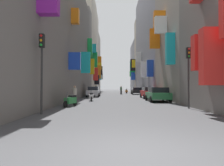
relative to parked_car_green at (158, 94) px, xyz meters
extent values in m
plane|color=#424244|center=(-3.83, 15.01, -0.75)|extent=(140.00, 140.00, 0.00)
cube|color=slate|center=(-11.83, 0.12, 6.77)|extent=(6.00, 30.23, 15.04)
cube|color=green|center=(-8.44, 12.88, 7.35)|extent=(0.78, 0.42, 2.98)
cube|color=orange|center=(-8.43, 0.46, 8.08)|extent=(0.79, 0.63, 1.56)
cube|color=blue|center=(-8.26, -0.68, 3.25)|extent=(1.15, 0.46, 1.69)
cube|color=#19B2BF|center=(-8.22, 6.65, 4.02)|extent=(1.22, 0.52, 2.83)
cube|color=slate|center=(-11.83, 17.10, 7.33)|extent=(6.00, 3.73, 16.16)
cube|color=#19B2BF|center=(-8.28, 17.13, 8.00)|extent=(1.10, 0.57, 1.65)
cube|color=yellow|center=(-8.41, 16.06, 4.44)|extent=(0.84, 0.39, 2.85)
cube|color=green|center=(-8.21, 18.04, 5.98)|extent=(1.23, 0.39, 2.94)
cube|color=blue|center=(-8.52, 18.15, 6.25)|extent=(0.62, 0.41, 2.31)
cube|color=#BCB29E|center=(-11.83, 24.70, 10.21)|extent=(6.00, 11.47, 21.92)
cube|color=black|center=(-8.28, 25.09, 2.29)|extent=(1.09, 0.51, 2.16)
cube|color=red|center=(-8.32, 22.40, 3.42)|extent=(1.02, 0.38, 2.70)
cube|color=orange|center=(-8.14, 26.39, 4.20)|extent=(1.37, 0.52, 3.13)
cube|color=#B2A899|center=(-11.83, 33.45, 9.85)|extent=(6.00, 6.03, 21.20)
cube|color=orange|center=(-8.32, 34.16, 7.73)|extent=(1.02, 0.35, 2.75)
cube|color=black|center=(-8.42, 32.87, 4.90)|extent=(0.81, 0.46, 2.55)
cube|color=yellow|center=(-8.30, 33.63, 6.40)|extent=(1.06, 0.50, 1.85)
cube|color=gray|center=(-11.83, 40.74, 7.94)|extent=(6.00, 8.54, 17.38)
cube|color=#19B2BF|center=(-8.45, 38.03, 3.50)|extent=(0.76, 0.59, 1.53)
cube|color=white|center=(-8.31, 41.45, 4.03)|extent=(1.05, 0.50, 2.12)
cube|color=black|center=(-8.32, 39.43, 5.53)|extent=(1.02, 0.47, 2.79)
cube|color=red|center=(-8.46, 37.10, 6.46)|extent=(0.74, 0.44, 1.75)
cube|color=red|center=(0.76, -7.83, 2.80)|extent=(0.82, 0.60, 2.15)
cube|color=red|center=(0.59, -9.68, 2.29)|extent=(1.16, 0.61, 2.92)
cube|color=gray|center=(4.17, 1.70, 10.03)|extent=(6.00, 9.52, 21.57)
cube|color=#19B2BF|center=(0.78, -1.73, 4.24)|extent=(0.79, 0.54, 2.91)
cube|color=white|center=(0.55, 0.92, 7.30)|extent=(1.23, 0.55, 1.78)
cube|color=orange|center=(0.57, 3.94, 6.60)|extent=(1.21, 0.35, 2.42)
cube|color=orange|center=(0.55, 1.51, 8.11)|extent=(1.24, 0.62, 1.77)
cube|color=gray|center=(4.17, 17.57, 9.78)|extent=(6.00, 22.24, 21.06)
cube|color=white|center=(0.58, 11.98, 3.57)|extent=(1.18, 0.50, 2.64)
cube|color=blue|center=(0.72, 7.81, 3.33)|extent=(0.90, 0.49, 2.36)
cube|color=white|center=(0.62, 19.63, 6.77)|extent=(1.10, 0.43, 2.08)
cube|color=#B2A899|center=(4.17, 30.57, 8.54)|extent=(6.00, 3.75, 18.59)
cube|color=green|center=(0.52, 30.86, 5.89)|extent=(1.31, 0.61, 2.79)
cube|color=yellow|center=(0.73, 30.69, 6.65)|extent=(0.87, 0.57, 2.03)
cube|color=blue|center=(0.67, 30.50, 3.25)|extent=(1.01, 0.55, 1.61)
cube|color=blue|center=(0.68, 31.81, 3.62)|extent=(0.99, 0.48, 2.05)
cube|color=black|center=(0.55, 30.74, 6.34)|extent=(1.24, 0.64, 3.06)
cube|color=gray|center=(4.17, 38.72, 6.48)|extent=(6.00, 12.57, 14.46)
cube|color=yellow|center=(0.87, 34.40, 3.90)|extent=(0.60, 0.52, 1.77)
cube|color=green|center=(0.71, 36.63, 4.41)|extent=(0.92, 0.63, 1.58)
cube|color=#236638|center=(0.00, 0.06, -0.14)|extent=(1.83, 4.03, 0.62)
cube|color=black|center=(0.00, -0.15, 0.42)|extent=(1.61, 2.25, 0.50)
cylinder|color=black|center=(-0.92, 1.38, -0.45)|extent=(0.18, 0.60, 0.60)
cylinder|color=black|center=(0.92, 1.38, -0.45)|extent=(0.18, 0.60, 0.60)
cylinder|color=black|center=(-0.92, -1.27, -0.45)|extent=(0.18, 0.60, 0.60)
cylinder|color=black|center=(0.92, -1.27, -0.45)|extent=(0.18, 0.60, 0.60)
cube|color=#B7B7BC|center=(-7.41, 8.92, -0.13)|extent=(1.67, 4.08, 0.65)
cube|color=black|center=(-7.41, 9.12, 0.47)|extent=(1.47, 2.29, 0.55)
cylinder|color=black|center=(-6.57, 7.57, -0.45)|extent=(0.18, 0.60, 0.60)
cylinder|color=black|center=(-8.24, 7.57, -0.45)|extent=(0.18, 0.60, 0.60)
cylinder|color=black|center=(-6.57, 10.27, -0.45)|extent=(0.18, 0.60, 0.60)
cylinder|color=black|center=(-8.24, 10.27, -0.45)|extent=(0.18, 0.60, 0.60)
cube|color=#B21E1E|center=(0.14, 5.17, -0.12)|extent=(1.78, 4.40, 0.67)
cube|color=black|center=(0.14, 4.95, 0.45)|extent=(1.57, 2.46, 0.47)
cylinder|color=black|center=(-0.75, 6.62, -0.45)|extent=(0.18, 0.60, 0.60)
cylinder|color=black|center=(1.03, 6.62, -0.45)|extent=(0.18, 0.60, 0.60)
cylinder|color=black|center=(-0.75, 3.71, -0.45)|extent=(0.18, 0.60, 0.60)
cylinder|color=black|center=(1.03, 3.71, -0.45)|extent=(0.18, 0.60, 0.60)
cube|color=black|center=(0.00, 17.67, -0.17)|extent=(1.81, 4.08, 0.56)
cube|color=black|center=(0.00, 17.47, 0.33)|extent=(1.60, 2.28, 0.46)
cylinder|color=black|center=(-0.90, 19.02, -0.45)|extent=(0.18, 0.60, 0.60)
cylinder|color=black|center=(0.91, 19.02, -0.45)|extent=(0.18, 0.60, 0.60)
cylinder|color=black|center=(-0.90, 16.33, -0.45)|extent=(0.18, 0.60, 0.60)
cylinder|color=black|center=(0.91, 16.33, -0.45)|extent=(0.18, 0.60, 0.60)
cube|color=#287F3D|center=(-7.71, -4.94, -0.29)|extent=(0.74, 1.27, 0.45)
cube|color=black|center=(-7.65, -4.72, 0.02)|extent=(0.46, 0.62, 0.16)
cylinder|color=#4C4C51|center=(-7.87, -5.51, 0.04)|extent=(0.13, 0.28, 0.68)
cylinder|color=black|center=(-7.91, -5.66, -0.51)|extent=(0.22, 0.49, 0.48)
cylinder|color=black|center=(-7.51, -4.22, -0.51)|extent=(0.22, 0.49, 0.48)
cube|color=silver|center=(-6.81, 0.86, -0.29)|extent=(0.62, 1.26, 0.45)
cube|color=black|center=(-6.77, 0.64, 0.02)|extent=(0.40, 0.60, 0.16)
cylinder|color=#4C4C51|center=(-6.90, 1.46, 0.04)|extent=(0.10, 0.28, 0.68)
cylinder|color=black|center=(-6.92, 1.61, -0.51)|extent=(0.17, 0.49, 0.48)
cylinder|color=black|center=(-6.69, 0.12, -0.51)|extent=(0.17, 0.49, 0.48)
cube|color=orange|center=(-1.60, 23.06, -0.29)|extent=(0.48, 1.17, 0.45)
cube|color=black|center=(-1.60, 23.28, 0.02)|extent=(0.34, 0.57, 0.16)
cylinder|color=#4C4C51|center=(-1.58, 22.48, 0.04)|extent=(0.07, 0.28, 0.68)
cylinder|color=black|center=(-1.57, 22.34, -0.51)|extent=(0.11, 0.48, 0.48)
cylinder|color=black|center=(-1.62, 23.78, -0.51)|extent=(0.11, 0.48, 0.48)
cylinder|color=black|center=(-7.47, 13.67, -0.32)|extent=(0.44, 0.44, 0.87)
cylinder|color=#B2AD9E|center=(-7.47, 13.67, 0.46)|extent=(0.53, 0.53, 0.69)
sphere|color=tan|center=(-7.47, 13.67, 0.92)|extent=(0.23, 0.23, 0.23)
cylinder|color=#262626|center=(-2.98, 17.89, -0.35)|extent=(0.45, 0.45, 0.79)
cylinder|color=#4C724C|center=(-2.98, 17.89, 0.36)|extent=(0.54, 0.54, 0.63)
sphere|color=tan|center=(-2.98, 17.89, 0.78)|extent=(0.22, 0.22, 0.22)
cylinder|color=black|center=(-7.89, -2.52, -0.37)|extent=(0.40, 0.40, 0.77)
cylinder|color=#B2AD9E|center=(-7.89, -2.52, 0.32)|extent=(0.48, 0.48, 0.61)
sphere|color=tan|center=(-7.89, -2.52, 0.73)|extent=(0.21, 0.21, 0.21)
cylinder|color=#2D2D2D|center=(0.76, -6.10, 0.99)|extent=(0.12, 0.12, 3.48)
cube|color=black|center=(0.76, -6.10, 3.11)|extent=(0.26, 0.26, 0.75)
sphere|color=red|center=(0.76, -6.24, 3.36)|extent=(0.14, 0.14, 0.14)
sphere|color=orange|center=(0.76, -6.24, 3.11)|extent=(0.14, 0.14, 0.14)
sphere|color=green|center=(0.76, -6.24, 2.86)|extent=(0.14, 0.14, 0.14)
cylinder|color=#2D2D2D|center=(-8.42, -8.93, 1.09)|extent=(0.12, 0.12, 3.68)
cube|color=black|center=(-8.42, -8.93, 3.30)|extent=(0.26, 0.26, 0.75)
sphere|color=red|center=(-8.42, -9.07, 3.55)|extent=(0.14, 0.14, 0.14)
sphere|color=orange|center=(-8.42, -9.07, 3.30)|extent=(0.14, 0.14, 0.14)
sphere|color=green|center=(-8.42, -9.07, 3.05)|extent=(0.14, 0.14, 0.14)
camera|label=1|loc=(-4.46, -19.58, 0.77)|focal=31.11mm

